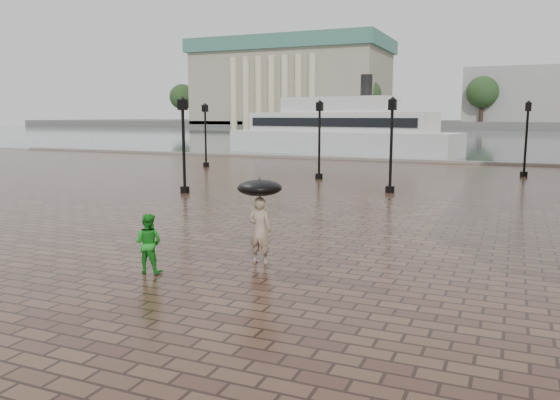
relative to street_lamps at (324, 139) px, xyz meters
name	(u,v)px	position (x,y,z in m)	size (l,w,h in m)	color
ground	(169,253)	(1.60, -17.60, -2.33)	(300.00, 300.00, 0.00)	#362018
harbour_water	(465,136)	(1.60, 74.40, -2.33)	(240.00, 240.00, 0.00)	#485558
quay_edge	(400,161)	(1.60, 14.40, -2.33)	(80.00, 0.60, 0.30)	slate
far_shore	(485,124)	(1.60, 142.40, -1.33)	(300.00, 60.00, 2.00)	#4C4C47
museum	(292,81)	(-53.40, 127.01, 11.58)	(57.00, 32.50, 26.00)	gray
far_trees	(482,92)	(1.60, 120.40, 7.09)	(188.00, 8.00, 13.50)	#2D2119
street_lamps	(324,139)	(0.00, 0.00, 0.00)	(21.44, 14.44, 4.40)	black
adult_pedestrian	(260,230)	(4.32, -17.61, -1.48)	(0.62, 0.40, 1.69)	tan
child_pedestrian	(148,243)	(2.25, -19.34, -1.62)	(0.68, 0.53, 1.41)	#1B9221
ferry_near	(340,131)	(-5.38, 20.58, -0.12)	(22.95, 9.37, 7.33)	silver
umbrella	(260,188)	(4.32, -17.61, -0.42)	(1.10, 1.10, 1.14)	black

